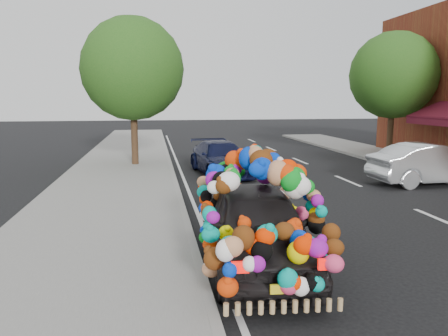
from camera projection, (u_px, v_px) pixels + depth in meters
name	position (u px, v px, depth m)	size (l,w,h in m)	color
ground	(294.00, 227.00, 9.71)	(100.00, 100.00, 0.00)	black
sidewalk	(94.00, 234.00, 9.02)	(4.00, 60.00, 0.12)	gray
kerb	(188.00, 229.00, 9.33)	(0.15, 60.00, 0.13)	gray
lane_markings	(440.00, 220.00, 10.29)	(6.00, 50.00, 0.01)	silver
tree_near_sidewalk	(132.00, 69.00, 17.73)	(4.20, 4.20, 6.13)	#332114
tree_far_b	(394.00, 75.00, 20.13)	(4.00, 4.00, 5.90)	#332114
plush_art_car	(257.00, 207.00, 7.36)	(2.27, 4.33, 2.01)	black
navy_sedan	(221.00, 158.00, 16.46)	(1.72, 4.24, 1.23)	black
silver_hatchback	(432.00, 164.00, 14.47)	(1.45, 4.16, 1.37)	silver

